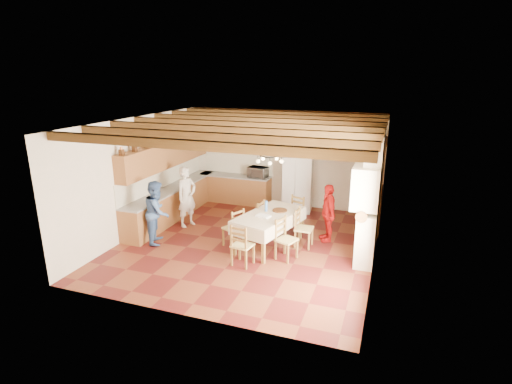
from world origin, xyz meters
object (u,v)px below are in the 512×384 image
person_man (187,197)px  hutch (372,185)px  person_woman_blue (157,212)px  chair_left_far (255,218)px  microwave (258,172)px  chair_left_near (233,227)px  chair_right_far (304,228)px  refrigerator (298,184)px  dining_table (269,217)px  chair_end_near (243,244)px  chair_end_far (294,215)px  person_woman_red (328,213)px  chair_right_near (286,239)px

person_man → hutch: bearing=-51.4°
person_man → person_woman_blue: bearing=-165.0°
chair_left_far → microwave: (-0.77, 2.45, 0.58)m
chair_left_near → chair_right_far: 1.71m
refrigerator → dining_table: bearing=-96.7°
dining_table → chair_left_far: bearing=137.5°
chair_end_near → chair_end_far: size_ratio=1.00×
hutch → chair_end_near: hutch is taller
chair_left_near → person_woman_blue: (-1.84, -0.40, 0.31)m
person_woman_red → microwave: 3.34m
dining_table → person_woman_blue: 2.75m
hutch → chair_end_far: hutch is taller
microwave → chair_end_near: bearing=-67.1°
dining_table → chair_end_far: size_ratio=2.19×
chair_right_far → chair_end_near: 1.74m
chair_left_far → chair_right_far: 1.36m
chair_left_near → chair_left_far: 0.80m
chair_left_far → person_woman_blue: bearing=-53.4°
person_woman_blue → chair_right_far: bearing=-96.8°
hutch → person_woman_red: size_ratio=1.66×
chair_left_far → dining_table: bearing=55.7°
chair_left_far → person_woman_blue: (-2.13, -1.15, 0.31)m
person_woman_red → chair_right_far: bearing=-63.2°
chair_left_far → person_woman_blue: person_woman_blue is taller
hutch → person_woman_red: bearing=-129.8°
hutch → chair_left_far: size_ratio=2.53×
person_man → person_woman_red: 3.80m
chair_right_near → chair_end_near: same height
hutch → chair_right_near: (-1.64, -2.55, -0.73)m
chair_left_near → dining_table: bearing=133.3°
hutch → chair_right_near: hutch is taller
dining_table → chair_right_near: size_ratio=2.19×
refrigerator → chair_end_near: refrigerator is taller
chair_left_near → chair_right_far: size_ratio=1.00×
microwave → refrigerator: bearing=2.7°
person_woman_blue → chair_end_near: bearing=-122.5°
chair_right_far → dining_table: bearing=109.2°
chair_end_near → person_woman_red: 2.49m
chair_left_near → person_woman_blue: person_woman_blue is taller
hutch → chair_left_far: (-2.75, -1.53, -0.73)m
chair_right_far → chair_end_near: size_ratio=1.00×
chair_right_far → chair_end_far: (-0.46, 0.83, 0.00)m
chair_end_near → microwave: bearing=-66.3°
hutch → chair_left_near: hutch is taller
chair_right_far → chair_end_far: same height
chair_end_near → person_man: bearing=-27.5°
chair_right_near → chair_end_near: bearing=145.9°
chair_end_far → microwave: bearing=151.6°
refrigerator → person_woman_red: bearing=-64.1°
hutch → chair_end_near: size_ratio=2.53×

